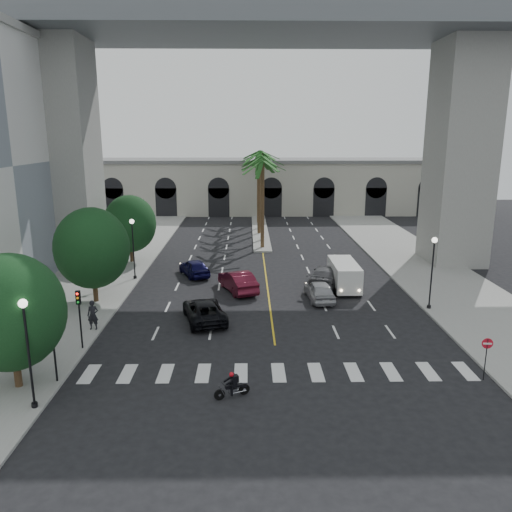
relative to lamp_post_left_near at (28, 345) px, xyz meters
The scene contains 30 objects.
ground 12.86m from the lamp_post_left_near, 23.68° to the left, with size 140.00×140.00×0.00m, color black.
sidewalk_left 20.56m from the lamp_post_left_near, 100.20° to the left, with size 8.00×100.00×0.15m, color gray.
sidewalk_right 33.27m from the lamp_post_left_near, 37.15° to the left, with size 8.00×100.00×0.15m, color gray.
median 44.59m from the lamp_post_left_near, 75.15° to the left, with size 2.00×24.00×0.20m, color gray.
pier_building 61.08m from the lamp_post_left_near, 79.24° to the left, with size 71.00×10.50×8.50m.
bridge 34.39m from the lamp_post_left_near, 61.23° to the left, with size 75.00×13.00×26.00m.
palm_a 35.40m from the lamp_post_left_near, 70.94° to the left, with size 3.20×3.20×10.30m.
palm_b 39.23m from the lamp_post_left_near, 72.73° to the left, with size 3.20×3.20×10.60m.
palm_c 42.88m from the lamp_post_left_near, 74.72° to the left, with size 3.20×3.20×10.10m.
palm_d 46.90m from the lamp_post_left_near, 75.60° to the left, with size 3.20×3.20×10.90m.
palm_e 50.64m from the lamp_post_left_near, 77.01° to the left, with size 3.20×3.20×10.40m.
palm_f 54.61m from the lamp_post_left_near, 77.65° to the left, with size 3.20×3.20×10.70m.
street_tree_near 2.68m from the lamp_post_left_near, 128.66° to the left, with size 5.20×5.20×6.89m.
street_tree_mid 15.12m from the lamp_post_left_near, 96.09° to the left, with size 5.44×5.44×7.21m.
street_tree_far 27.06m from the lamp_post_left_near, 93.39° to the left, with size 5.04×5.04×6.68m.
lamp_post_left_near is the anchor object (origin of this frame).
lamp_post_left_far 21.00m from the lamp_post_left_near, 90.00° to the left, with size 0.40×0.40×5.35m.
lamp_post_right 26.25m from the lamp_post_left_near, 29.69° to the left, with size 0.40×0.40×5.35m.
traffic_signal_near 2.60m from the lamp_post_left_near, 87.71° to the left, with size 0.25×0.18×3.65m.
traffic_signal_far 6.54m from the lamp_post_left_near, 89.12° to the left, with size 0.25×0.18×3.65m.
motorcycle_rider 9.49m from the lamp_post_left_near, ahead, with size 1.70×0.80×1.31m.
car_a 21.80m from the lamp_post_left_near, 45.30° to the left, with size 1.79×4.45×1.52m, color #A5A5A9.
car_b 19.99m from the lamp_post_left_near, 63.13° to the left, with size 1.78×5.12×1.69m, color #551121.
car_c 13.32m from the lamp_post_left_near, 58.56° to the left, with size 2.42×5.24×1.46m, color black.
car_d 25.08m from the lamp_post_left_near, 49.23° to the left, with size 2.41×5.94×1.72m, color #5C5C60.
car_e 22.97m from the lamp_post_left_near, 77.33° to the left, with size 1.79×4.45×1.52m, color #0E0D3D.
cargo_van 25.28m from the lamp_post_left_near, 45.72° to the left, with size 2.14×5.29×2.25m.
pedestrian_a 9.64m from the lamp_post_left_near, 90.61° to the left, with size 0.70×0.46×1.91m, color black.
pedestrian_b 11.19m from the lamp_post_left_near, 111.02° to the left, with size 0.94×0.74×1.94m, color black.
do_not_enter_sign 22.10m from the lamp_post_left_near, ahead, with size 0.56×0.09×2.30m.
Camera 1 is at (-1.60, -25.71, 12.29)m, focal length 35.00 mm.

